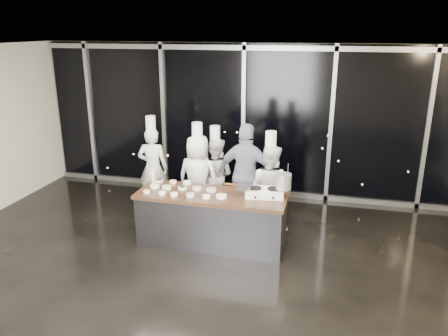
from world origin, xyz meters
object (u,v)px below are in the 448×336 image
Objects in this scene: chef_left at (198,177)px; chef_right at (269,187)px; chef_center at (215,175)px; demo_counter at (212,219)px; guest at (247,175)px; stove at (264,192)px; stock_pot at (283,181)px; chef_far_left at (153,167)px; frying_pan at (244,186)px.

chef_left is 1.36m from chef_right.
chef_right is at bearing 163.04° from chef_center.
demo_counter is 1.11m from guest.
stove is (0.85, 0.11, 0.51)m from demo_counter.
chef_center reaches higher than stock_pot.
chef_left is at bearing 156.09° from chef_far_left.
chef_far_left is (-2.71, 1.11, -0.32)m from stock_pot.
chef_left reaches higher than demo_counter.
guest reaches higher than chef_left.
stock_pot is 0.13× the size of chef_left.
chef_far_left is 1.08× the size of chef_center.
guest reaches higher than stove.
frying_pan is 0.26× the size of chef_left.
demo_counter is 9.86× the size of stock_pot.
chef_right is at bearing 163.45° from chef_far_left.
chef_center is (1.27, 0.05, -0.08)m from chef_far_left.
chef_right is (0.43, -0.09, -0.15)m from guest.
chef_far_left is 2.44m from chef_right.
stove is 0.35m from frying_pan.
chef_right is at bearing 171.83° from guest.
chef_left is at bearing 140.55° from stove.
stock_pot is at bearing 133.56° from chef_right.
frying_pan is at bearing 102.10° from guest.
chef_far_left is (-2.42, 1.14, -0.12)m from stove.
chef_right is at bearing 82.73° from stove.
chef_left is 1.08× the size of chef_center.
demo_counter is at bearing 178.43° from stove.
frying_pan is at bearing -172.26° from stock_pot.
chef_center is at bearing 176.13° from chef_far_left.
demo_counter is 1.42× the size of chef_center.
chef_far_left reaches higher than chef_right.
chef_center is at bearing 114.21° from frying_pan.
stove is 0.38× the size of chef_center.
stock_pot reaches higher than demo_counter.
stove is 2.61× the size of stock_pot.
chef_left reaches higher than chef_center.
chef_center is at bearing -5.23° from chef_right.
chef_far_left is at bearing -13.42° from chef_left.
chef_left is at bearing 119.65° from demo_counter.
frying_pan is 0.27× the size of chef_center.
stock_pot is (0.63, 0.08, 0.10)m from frying_pan.
frying_pan is at bearing 6.03° from demo_counter.
guest is (-0.45, 0.79, -0.02)m from stove.
chef_center is at bearing -25.69° from guest.
chef_far_left is at bearing 141.17° from frying_pan.
frying_pan is 0.25× the size of guest.
stock_pot is 0.83m from chef_right.
demo_counter is 1.36× the size of chef_right.
chef_left is at bearing 13.87° from chef_right.
frying_pan is 1.37m from chef_left.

